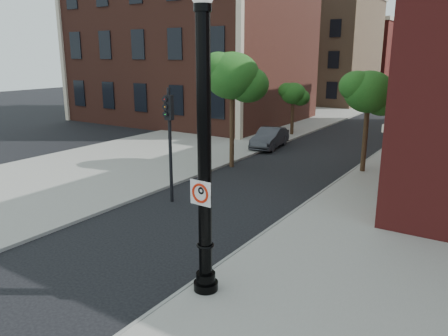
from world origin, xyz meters
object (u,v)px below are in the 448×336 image
Objects in this scene: lamppost at (204,164)px; no_parking_sign at (201,193)px; traffic_signal_left at (169,126)px; traffic_signal_right at (405,112)px; parked_car at (270,138)px.

lamppost is 12.15× the size of no_parking_sign.
traffic_signal_left is (-5.24, 4.98, -0.26)m from lamppost.
traffic_signal_right is at bearing 77.89° from lamppost.
lamppost is at bearing -56.20° from traffic_signal_left.
traffic_signal_right is (7.52, 5.61, 0.49)m from traffic_signal_left.
traffic_signal_right reaches higher than traffic_signal_left.
no_parking_sign is 0.15× the size of parked_car.
no_parking_sign is 0.11× the size of traffic_signal_right.
traffic_signal_left is at bearing 136.45° from lamppost.
parked_car is 11.17m from traffic_signal_right.
traffic_signal_right reaches higher than no_parking_sign.
no_parking_sign is at bearing -86.47° from lamppost.
traffic_signal_right is at bearing -40.83° from parked_car.
traffic_signal_left is 0.86× the size of traffic_signal_right.
no_parking_sign is (0.01, -0.18, -0.64)m from lamppost.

